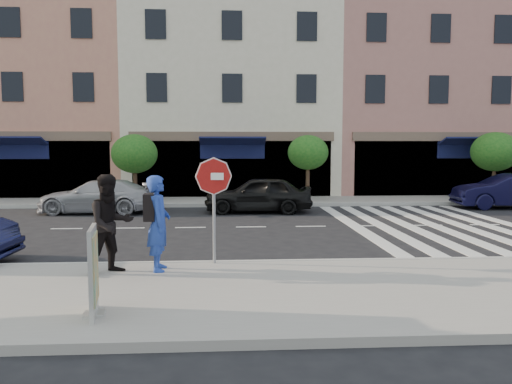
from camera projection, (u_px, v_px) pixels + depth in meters
name	position (u px, v px, depth m)	size (l,w,h in m)	color
ground	(259.00, 253.00, 12.56)	(120.00, 120.00, 0.00)	black
sidewalk_near	(273.00, 294.00, 8.83)	(60.00, 4.50, 0.15)	gray
sidewalk_far	(244.00, 201.00, 23.49)	(60.00, 3.00, 0.15)	gray
building_west_mid	(45.00, 69.00, 28.16)	(10.00, 9.00, 14.00)	tan
building_centre	(231.00, 97.00, 28.92)	(11.00, 9.00, 11.00)	beige
building_east_mid	(434.00, 81.00, 29.53)	(13.00, 9.00, 13.00)	#AC7266
street_tree_wb	(135.00, 154.00, 22.79)	(2.10, 2.10, 3.06)	#473323
street_tree_c	(308.00, 153.00, 23.25)	(1.90, 1.90, 3.04)	#473323
street_tree_ea	(495.00, 152.00, 23.78)	(2.20, 2.20, 3.19)	#473323
stop_sign	(214.00, 186.00, 10.67)	(0.81, 0.14, 2.30)	gray
photographer	(159.00, 223.00, 10.13)	(0.71, 0.47, 1.95)	#213C9B
walker	(110.00, 224.00, 9.90)	(0.96, 0.75, 1.98)	black
poster_board	(94.00, 273.00, 7.44)	(0.36, 0.87, 1.34)	beige
car_far_left	(97.00, 196.00, 19.91)	(1.88, 4.62, 1.34)	#A1A1A6
car_far_mid	(258.00, 194.00, 20.07)	(1.73, 4.31, 1.47)	black
car_far_right	(508.00, 191.00, 21.38)	(1.57, 4.51, 1.49)	black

